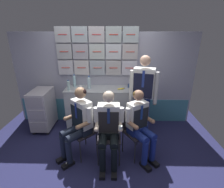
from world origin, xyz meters
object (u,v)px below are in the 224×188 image
Objects in this scene: crew_member_left at (78,120)px; service_trolley at (43,109)px; snack_banana at (121,89)px; folding_chair_left at (86,126)px; folding_chair_by_counter at (134,126)px; crew_member_by_counter at (140,123)px; crew_member_standing at (143,92)px; crew_member_right at (109,126)px; espresso_cup_small at (138,85)px; sparkling_bottle_green at (74,81)px; folding_chair_right at (109,130)px.

service_trolley is at bearing 138.81° from crew_member_left.
service_trolley is 1.84m from snack_banana.
folding_chair_left is 0.86m from folding_chair_by_counter.
service_trolley is at bearing 159.14° from folding_chair_by_counter.
crew_member_standing reaches higher than crew_member_by_counter.
crew_member_right is at bearing -101.23° from snack_banana.
snack_banana is (-0.42, 0.42, -0.09)m from crew_member_standing.
crew_member_right is 0.55m from crew_member_by_counter.
crew_member_standing is (1.17, 0.55, 0.34)m from crew_member_left.
folding_chair_by_counter is at bearing 7.70° from crew_member_left.
crew_member_standing is 0.61m from espresso_cup_small.
folding_chair_right is at bearing -53.82° from sparkling_bottle_green.
espresso_cup_small reaches higher than folding_chair_by_counter.
folding_chair_by_counter is 10.49× the size of espresso_cup_small.
snack_banana is at bearing 52.17° from crew_member_left.
folding_chair_right is at bearing -140.12° from crew_member_standing.
espresso_cup_small is (1.15, 1.15, 0.27)m from crew_member_left.
crew_member_left is (-0.11, -0.11, 0.19)m from folding_chair_left.
crew_member_left is 1.51× the size of folding_chair_right.
crew_member_right is 1.01m from crew_member_standing.
folding_chair_left is 0.43m from folding_chair_right.
sparkling_bottle_green reaches higher than service_trolley.
crew_member_by_counter is at bearing -40.17° from sparkling_bottle_green.
folding_chair_left is 1.54m from espresso_cup_small.
folding_chair_by_counter is (1.99, -0.76, 0.04)m from service_trolley.
crew_member_by_counter reaches higher than folding_chair_by_counter.
service_trolley is at bearing 146.07° from crew_member_right.
espresso_cup_small is at bearing 85.69° from crew_member_by_counter.
folding_chair_right is at bearing -103.17° from snack_banana.
crew_member_left is 7.56× the size of snack_banana.
folding_chair_left is 10.49× the size of espresso_cup_small.
folding_chair_by_counter is 1.73m from sparkling_bottle_green.
folding_chair_by_counter is (0.44, 0.12, 0.00)m from folding_chair_right.
sparkling_bottle_green is (-0.84, 1.14, 0.55)m from folding_chair_right.
folding_chair_left is at bearing 45.34° from crew_member_left.
folding_chair_by_counter is (0.44, 0.28, -0.18)m from crew_member_right.
folding_chair_left is 0.97m from crew_member_by_counter.
crew_member_standing is at bearing 22.23° from folding_chair_left.
folding_chair_right and folding_chair_by_counter have the same top height.
crew_member_standing is 6.10× the size of sparkling_bottle_green.
service_trolley reaches higher than folding_chair_right.
folding_chair_right is 10.49× the size of espresso_cup_small.
espresso_cup_small is (-0.02, 0.60, -0.07)m from crew_member_standing.
folding_chair_left is at bearing -178.80° from folding_chair_by_counter.
crew_member_standing is at bearing 25.01° from crew_member_left.
crew_member_standing reaches higher than espresso_cup_small.
crew_member_by_counter reaches higher than folding_chair_right.
sparkling_bottle_green reaches higher than espresso_cup_small.
folding_chair_right is 0.24m from crew_member_right.
crew_member_left is 1.34m from crew_member_standing.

